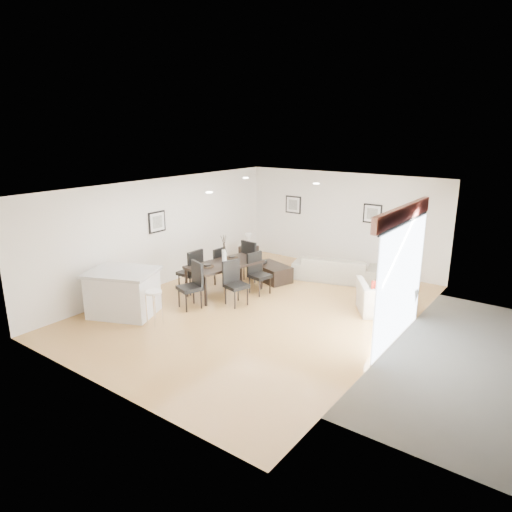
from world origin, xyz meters
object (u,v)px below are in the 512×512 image
Objects in this scene: sofa at (335,268)px; coffee_table at (272,273)px; armchair at (385,298)px; dining_chair_efar at (257,271)px; dining_chair_wfar at (217,263)px; side_table at (249,255)px; bar_stool at (154,296)px; dining_table at (224,266)px; dining_chair_wnear at (192,269)px; dining_chair_foot at (252,258)px; dining_chair_enear at (234,280)px; kitchen_island at (123,292)px; dining_chair_head at (193,282)px.

coffee_table is at bearing 21.45° from sofa.
armchair is 1.11× the size of dining_chair_efar.
dining_chair_efar is at bearing -57.08° from coffee_table.
sofa reaches higher than coffee_table.
armchair reaches higher than sofa.
dining_chair_wfar is 1.65× the size of side_table.
dining_chair_efar is 2.83m from bar_stool.
dining_table reaches higher than armchair.
dining_chair_wnear reaches higher than armchair.
dining_chair_foot is 1.47× the size of bar_stool.
armchair is at bearing 110.21° from dining_chair_wnear.
armchair is 3.33m from dining_chair_enear.
armchair is 1.05× the size of coffee_table.
bar_stool is (0.99, -4.50, 0.35)m from side_table.
dining_chair_wfar is at bearing 24.40° from sofa.
armchair is 1.10× the size of dining_chair_enear.
dining_chair_wnear reaches higher than kitchen_island.
dining_chair_head is at bearing 25.13° from dining_chair_wfar.
dining_chair_enear is 1.96m from bar_stool.
bar_stool is (-1.67, -4.76, 0.31)m from sofa.
dining_chair_efar is at bearing 37.66° from kitchen_island.
dining_chair_wfar is 1.47m from coffee_table.
side_table is at bearing 125.31° from dining_chair_head.
dining_chair_efar is at bearing 88.26° from dining_chair_head.
dining_chair_head is (-0.61, -1.59, 0.03)m from dining_chair_efar.
dining_chair_wnear is 0.63× the size of kitchen_island.
dining_chair_head is 1.84× the size of side_table.
sofa is 1.96× the size of armchair.
bar_stool is (0.71, -2.75, 0.11)m from dining_chair_wfar.
bar_stool is (-0.58, -2.77, 0.07)m from dining_chair_efar.
dining_chair_wfar reaches higher than armchair.
dining_chair_wnear is 1.15× the size of dining_chair_wfar.
dining_chair_head reaches higher than dining_table.
kitchen_island is at bearing -109.44° from dining_chair_head.
side_table is (-4.56, 1.19, -0.08)m from armchair.
kitchen_island is (-0.91, -2.30, -0.18)m from dining_table.
armchair is at bearing 42.85° from bar_stool.
dining_chair_enear is 1.92m from coffee_table.
armchair is at bearing 99.47° from dining_chair_wfar.
dining_chair_wfar is at bearing 51.92° from dining_chair_foot.
dining_chair_wfar is (-2.38, -2.01, 0.21)m from sofa.
dining_chair_head reaches higher than dining_chair_efar.
dining_table is 2.30m from bar_stool.
dining_chair_wfar is 1.28m from dining_chair_efar.
dining_chair_wfar is 2.76m from kitchen_island.
dining_chair_foot reaches higher than armchair.
kitchen_island reaches higher than dining_chair_wfar.
kitchen_island is at bearing -7.42° from dining_chair_wnear.
dining_chair_wnear is 2.19m from coffee_table.
dining_chair_wnear reaches higher than dining_chair_efar.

